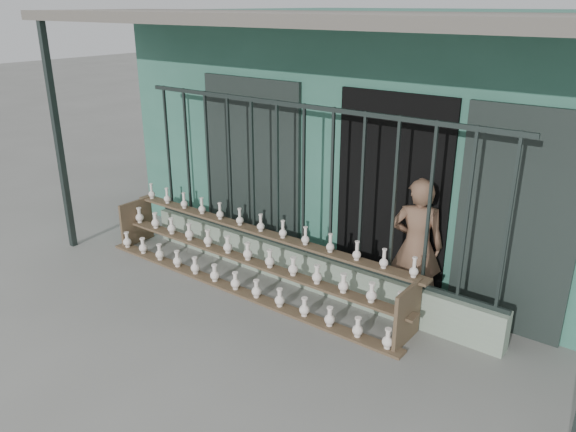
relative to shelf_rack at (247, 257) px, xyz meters
The scene contains 6 objects.
ground 1.10m from the shelf_rack, 58.49° to the right, with size 60.00×60.00×0.00m, color slate.
workshop_building 3.62m from the shelf_rack, 80.71° to the left, with size 7.40×6.60×3.21m.
parapet_wall 0.70m from the shelf_rack, 37.42° to the left, with size 5.00×0.20×0.45m, color gray.
security_fence 1.20m from the shelf_rack, 37.42° to the left, with size 5.00×0.04×1.80m.
shelf_rack is the anchor object (origin of this frame).
elderly_woman 2.06m from the shelf_rack, 19.99° to the left, with size 0.57×0.38×1.57m, color brown.
Camera 1 is at (3.66, -3.80, 3.30)m, focal length 35.00 mm.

